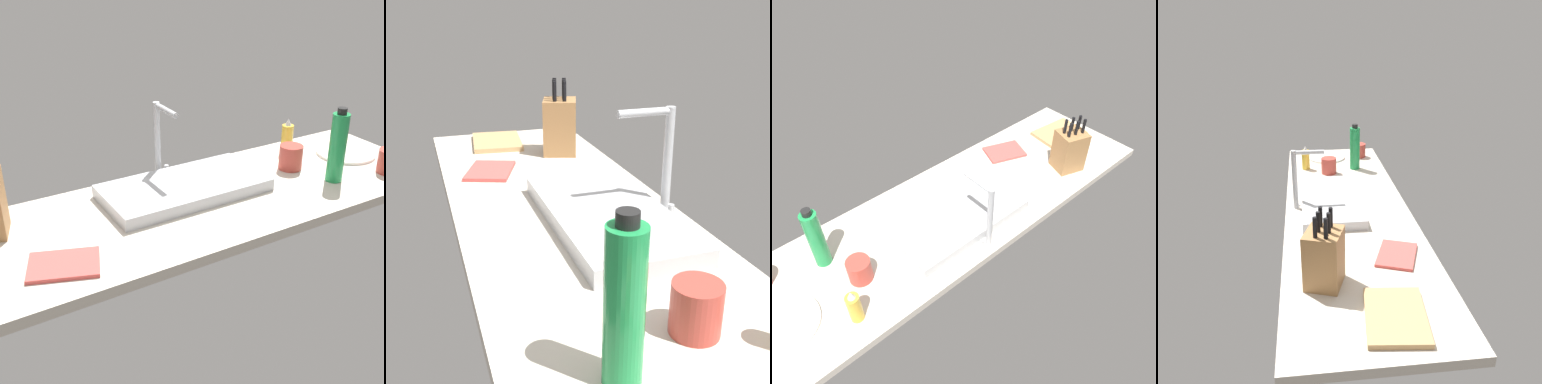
{
  "view_description": "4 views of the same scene",
  "coord_description": "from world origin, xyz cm",
  "views": [
    {
      "loc": [
        -75.51,
        -131.9,
        84.59
      ],
      "look_at": [
        2.17,
        -1.66,
        8.57
      ],
      "focal_mm": 48.25,
      "sensor_mm": 36.0,
      "label": 1
    },
    {
      "loc": [
        111.07,
        -36.14,
        56.33
      ],
      "look_at": [
        1.68,
        0.57,
        12.08
      ],
      "focal_mm": 46.55,
      "sensor_mm": 36.0,
      "label": 2
    },
    {
      "loc": [
        79.15,
        95.22,
        124.64
      ],
      "look_at": [
        -3.11,
        2.4,
        12.61
      ],
      "focal_mm": 36.57,
      "sensor_mm": 36.0,
      "label": 3
    },
    {
      "loc": [
        -175.49,
        19.31,
        85.34
      ],
      "look_at": [
        1.93,
        -1.72,
        10.95
      ],
      "focal_mm": 37.64,
      "sensor_mm": 36.0,
      "label": 4
    }
  ],
  "objects": [
    {
      "name": "water_bottle",
      "position": [
        57.07,
        -11.17,
        16.52
      ],
      "size": [
        6.1,
        6.1,
        27.54
      ],
      "color": "#1E8E47",
      "rests_on": "countertop_slab"
    },
    {
      "name": "cutting_board",
      "position": [
        -80.43,
        -5.8,
        4.4
      ],
      "size": [
        27.56,
        20.88,
        1.8
      ],
      "primitive_type": "cube",
      "rotation": [
        0.0,
        0.0,
        -0.1
      ],
      "color": "tan",
      "rests_on": "countertop_slab"
    },
    {
      "name": "sink_basin",
      "position": [
        4.43,
        7.38,
        5.72
      ],
      "size": [
        56.87,
        28.03,
        4.43
      ],
      "primitive_type": "cube",
      "color": "#B7BABF",
      "rests_on": "countertop_slab"
    },
    {
      "name": "faucet",
      "position": [
        3.22,
        22.58,
        20.57
      ],
      "size": [
        5.5,
        15.34,
        28.72
      ],
      "color": "#B7BABF",
      "rests_on": "countertop_slab"
    },
    {
      "name": "dish_towel",
      "position": [
        -45.84,
        -14.09,
        4.1
      ],
      "size": [
        22.9,
        19.75,
        1.2
      ],
      "primitive_type": "cube",
      "rotation": [
        0.0,
        0.0,
        -0.36
      ],
      "color": "#CC4C47",
      "rests_on": "countertop_slab"
    },
    {
      "name": "knife_block",
      "position": [
        -60.28,
        14.34,
        13.86
      ],
      "size": [
        15.7,
        15.1,
        27.02
      ],
      "rotation": [
        0.0,
        0.0,
        -0.32
      ],
      "color": "#9E7042",
      "rests_on": "countertop_slab"
    },
    {
      "name": "ceramic_cup",
      "position": [
        50.24,
        5.18,
        8.22
      ],
      "size": [
        8.91,
        8.91,
        9.44
      ],
      "primitive_type": "cylinder",
      "color": "#B23D33",
      "rests_on": "countertop_slab"
    },
    {
      "name": "countertop_slab",
      "position": [
        0.0,
        0.0,
        1.75
      ],
      "size": [
        197.36,
        58.6,
        3.5
      ],
      "primitive_type": "cube",
      "color": "beige",
      "rests_on": "ground"
    }
  ]
}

